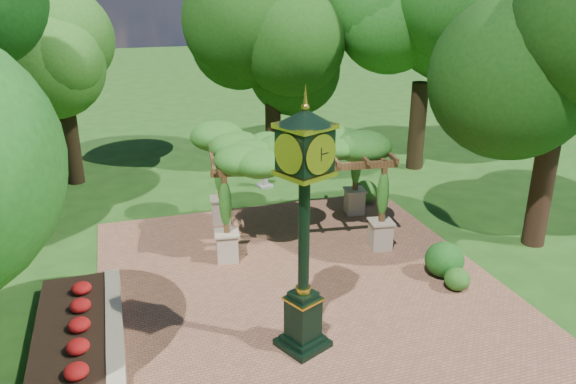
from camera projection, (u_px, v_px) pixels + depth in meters
name	position (u px, v px, depth m)	size (l,w,h in m)	color
ground	(320.00, 315.00, 13.17)	(120.00, 120.00, 0.00)	#1E4714
brick_plaza	(306.00, 293.00, 14.05)	(10.00, 12.00, 0.04)	brown
border_wall	(115.00, 330.00, 12.26)	(0.35, 5.00, 0.40)	#C6B793
flower_bed	(71.00, 338.00, 12.01)	(1.50, 5.00, 0.36)	red
pedestal_clock	(304.00, 212.00, 10.92)	(1.37, 1.37, 5.24)	black
pergola	(297.00, 152.00, 16.39)	(5.53, 3.87, 3.25)	tan
sundial	(265.00, 177.00, 21.30)	(0.59, 0.59, 0.91)	gray
shrub_front	(457.00, 279.00, 14.11)	(0.64, 0.64, 0.58)	#235418
shrub_mid	(444.00, 260.00, 14.73)	(1.03, 1.03, 0.92)	#174A15
shrub_back	(365.00, 192.00, 19.68)	(0.87, 0.87, 0.79)	#346B1F
tree_west_far	(58.00, 45.00, 20.06)	(3.52, 3.52, 7.62)	black
tree_north	(272.00, 47.00, 23.01)	(4.72, 4.72, 7.02)	black
tree_east_far	(427.00, 9.00, 21.40)	(5.08, 5.08, 9.25)	black
tree_east_near	(564.00, 59.00, 14.89)	(4.49, 4.49, 7.89)	#362015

